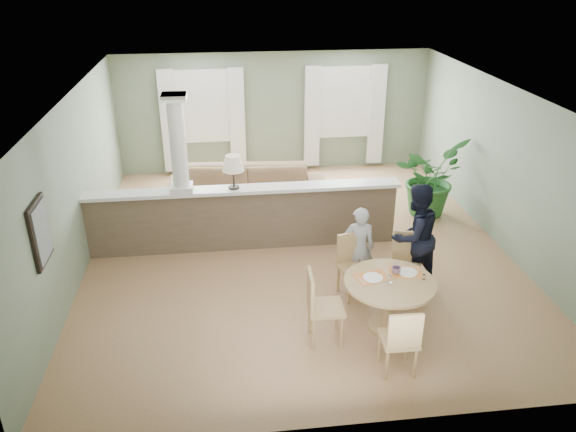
{
  "coord_description": "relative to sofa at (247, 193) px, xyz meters",
  "views": [
    {
      "loc": [
        -1.2,
        -8.43,
        4.65
      ],
      "look_at": [
        -0.3,
        -1.0,
        1.12
      ],
      "focal_mm": 35.0,
      "sensor_mm": 36.0,
      "label": 1
    }
  ],
  "objects": [
    {
      "name": "dining_table",
      "position": [
        1.67,
        -3.87,
        0.13
      ],
      "size": [
        1.21,
        1.21,
        0.83
      ],
      "rotation": [
        0.0,
        0.0,
        0.25
      ],
      "color": "tan",
      "rests_on": "ground"
    },
    {
      "name": "houseplant",
      "position": [
        3.48,
        -0.33,
        0.29
      ],
      "size": [
        1.77,
        1.76,
        1.48
      ],
      "primitive_type": "imported",
      "rotation": [
        0.0,
        0.0,
        0.76
      ],
      "color": "#255D25",
      "rests_on": "ground"
    },
    {
      "name": "chair_side",
      "position": [
        0.71,
        -4.02,
        0.11
      ],
      "size": [
        0.47,
        0.47,
        1.01
      ],
      "rotation": [
        0.0,
        0.0,
        1.54
      ],
      "color": "tan",
      "rests_on": "ground"
    },
    {
      "name": "room_shell",
      "position": [
        0.75,
        -0.91,
        1.36
      ],
      "size": [
        7.02,
        8.02,
        2.71
      ],
      "color": "gray",
      "rests_on": "ground"
    },
    {
      "name": "child_person",
      "position": [
        1.51,
        -2.8,
        0.21
      ],
      "size": [
        0.51,
        0.37,
        1.32
      ],
      "primitive_type": "imported",
      "rotation": [
        0.0,
        0.0,
        3.03
      ],
      "color": "#959599",
      "rests_on": "ground"
    },
    {
      "name": "sofa",
      "position": [
        0.0,
        0.0,
        0.0
      ],
      "size": [
        3.16,
        1.45,
        0.9
      ],
      "primitive_type": "imported",
      "rotation": [
        0.0,
        0.0,
        -0.08
      ],
      "color": "#8F6A4E",
      "rests_on": "ground"
    },
    {
      "name": "man_person",
      "position": [
        2.33,
        -2.86,
        0.38
      ],
      "size": [
        0.98,
        0.88,
        1.66
      ],
      "primitive_type": "imported",
      "rotation": [
        0.0,
        0.0,
        3.52
      ],
      "color": "black",
      "rests_on": "ground"
    },
    {
      "name": "chair_far_boy",
      "position": [
        1.38,
        -2.98,
        0.08
      ],
      "size": [
        0.52,
        0.52,
        0.95
      ],
      "rotation": [
        0.0,
        0.0,
        0.25
      ],
      "color": "tan",
      "rests_on": "ground"
    },
    {
      "name": "chair_near",
      "position": [
        1.54,
        -4.81,
        0.07
      ],
      "size": [
        0.44,
        0.44,
        0.95
      ],
      "rotation": [
        0.0,
        0.0,
        3.12
      ],
      "color": "tan",
      "rests_on": "ground"
    },
    {
      "name": "ground",
      "position": [
        0.78,
        -1.54,
        -0.45
      ],
      "size": [
        8.0,
        8.0,
        0.0
      ],
      "primitive_type": "plane",
      "color": "tan",
      "rests_on": "ground"
    },
    {
      "name": "pony_wall",
      "position": [
        -0.21,
        -1.34,
        0.26
      ],
      "size": [
        5.32,
        0.38,
        2.7
      ],
      "color": "brown",
      "rests_on": "ground"
    },
    {
      "name": "chair_far_man",
      "position": [
        2.16,
        -3.08,
        0.09
      ],
      "size": [
        0.55,
        0.55,
        0.97
      ],
      "rotation": [
        0.0,
        0.0,
        -0.32
      ],
      "color": "tan",
      "rests_on": "ground"
    }
  ]
}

